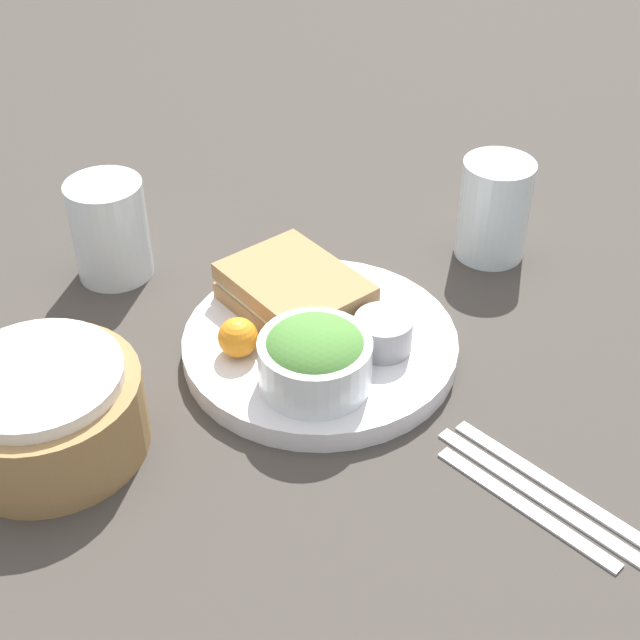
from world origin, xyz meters
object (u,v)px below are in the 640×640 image
salad_bowl (315,357)px  spoon (525,506)px  knife (538,494)px  plate (320,345)px  dressing_cup (383,333)px  drink_glass (110,230)px  water_glass (494,209)px  bread_basket (45,411)px  sandwich (295,293)px  fork (551,482)px

salad_bowl → spoon: (-0.20, -0.06, -0.05)m
knife → plate: bearing=-180.0°
dressing_cup → drink_glass: bearing=24.7°
water_glass → bread_basket: bearing=89.1°
plate → knife: size_ratio=1.33×
sandwich → bread_basket: (-0.01, 0.26, -0.00)m
sandwich → dressing_cup: 0.10m
spoon → drink_glass: bearing=-175.2°
plate → drink_glass: bearing=21.6°
sandwich → water_glass: water_glass is taller
salad_bowl → drink_glass: size_ratio=0.93×
dressing_cup → fork: 0.20m
bread_basket → dressing_cup: bearing=-106.4°
dressing_cup → plate: bearing=37.9°
dressing_cup → knife: (-0.20, 0.00, -0.04)m
salad_bowl → water_glass: 0.31m
plate → knife: (-0.25, -0.04, -0.01)m
drink_glass → bread_basket: bearing=141.9°
plate → water_glass: water_glass is taller
knife → spoon: same height
sandwich → drink_glass: bearing=27.7°
dressing_cup → drink_glass: (0.29, 0.13, 0.02)m
fork → sandwich: bearing=-179.0°
knife → dressing_cup: bearing=171.4°
plate → dressing_cup: size_ratio=4.81×
dressing_cup → bread_basket: (0.09, 0.30, 0.00)m
sandwich → spoon: size_ratio=0.82×
dressing_cup → knife: bearing=179.6°
salad_bowl → dressing_cup: bearing=-88.5°
sandwich → spoon: (-0.30, -0.01, -0.04)m
drink_glass → bread_basket: 0.26m
bread_basket → fork: bearing=-132.5°
dressing_cup → knife: size_ratio=0.28×
plate → fork: bearing=-167.7°
fork → spoon: same height
salad_bowl → plate: bearing=-40.2°
bread_basket → fork: (-0.29, -0.31, -0.04)m
fork → bread_basket: bearing=-140.8°
bread_basket → spoon: 0.40m
fork → knife: (-0.00, 0.02, 0.00)m
dressing_cup → fork: size_ratio=0.29×
knife → spoon: size_ratio=1.17×
spoon → bread_basket: bearing=-144.8°
drink_glass → dressing_cup: bearing=-155.3°
salad_bowl → water_glass: (0.08, -0.30, 0.00)m
drink_glass → knife: 0.52m
salad_bowl → bread_basket: size_ratio=0.61×
dressing_cup → bread_basket: 0.31m
sandwich → knife: 0.30m
plate → knife: 0.25m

